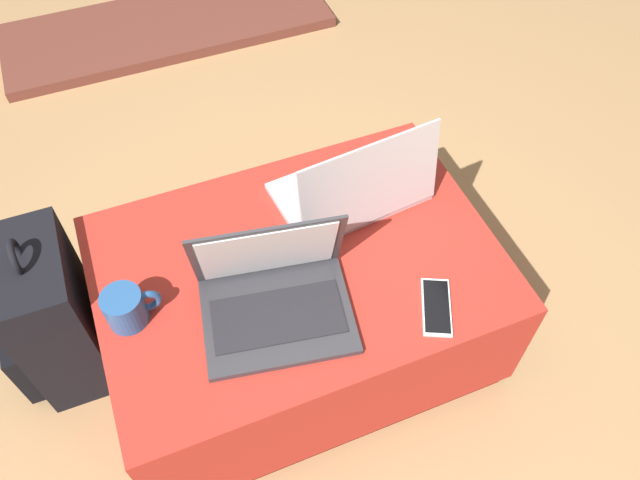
% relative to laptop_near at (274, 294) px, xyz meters
% --- Properties ---
extents(ground_plane, '(14.00, 14.00, 0.00)m').
position_rel_laptop_near_xyz_m(ground_plane, '(0.09, 0.10, -0.45)').
color(ground_plane, tan).
extents(ottoman, '(0.97, 0.68, 0.40)m').
position_rel_laptop_near_xyz_m(ottoman, '(0.09, 0.10, -0.25)').
color(ottoman, maroon).
rests_on(ottoman, ground_plane).
extents(laptop_near, '(0.38, 0.31, 0.26)m').
position_rel_laptop_near_xyz_m(laptop_near, '(0.00, 0.00, 0.00)').
color(laptop_near, '#333338').
rests_on(laptop_near, ottoman).
extents(laptop_far, '(0.40, 0.28, 0.25)m').
position_rel_laptop_near_xyz_m(laptop_far, '(0.30, 0.22, -0.00)').
color(laptop_far, silver).
rests_on(laptop_far, ottoman).
extents(cell_phone, '(0.12, 0.16, 0.01)m').
position_rel_laptop_near_xyz_m(cell_phone, '(0.34, -0.14, -0.05)').
color(cell_phone, white).
rests_on(cell_phone, ottoman).
extents(backpack, '(0.23, 0.29, 0.53)m').
position_rel_laptop_near_xyz_m(backpack, '(-0.52, 0.28, -0.22)').
color(backpack, black).
rests_on(backpack, ground_plane).
extents(coffee_mug, '(0.13, 0.09, 0.09)m').
position_rel_laptop_near_xyz_m(coffee_mug, '(-0.31, 0.09, -0.01)').
color(coffee_mug, '#285693').
rests_on(coffee_mug, ottoman).
extents(fireplace_hearth, '(1.40, 0.50, 0.04)m').
position_rel_laptop_near_xyz_m(fireplace_hearth, '(0.09, 1.76, -0.43)').
color(fireplace_hearth, brown).
rests_on(fireplace_hearth, ground_plane).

